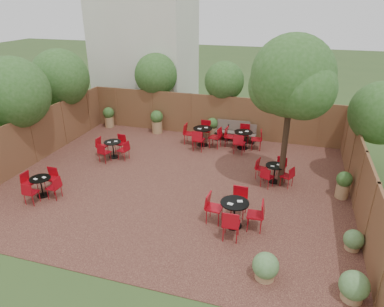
% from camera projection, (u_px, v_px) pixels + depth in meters
% --- Properties ---
extents(ground, '(80.00, 80.00, 0.00)m').
position_uv_depth(ground, '(176.00, 182.00, 12.68)').
color(ground, '#354F23').
rests_on(ground, ground).
extents(courtyard_paving, '(12.00, 10.00, 0.02)m').
position_uv_depth(courtyard_paving, '(176.00, 182.00, 12.67)').
color(courtyard_paving, '#341715').
rests_on(courtyard_paving, ground).
extents(fence_back, '(12.00, 0.08, 2.00)m').
position_uv_depth(fence_back, '(210.00, 116.00, 16.64)').
color(fence_back, brown).
rests_on(fence_back, ground).
extents(fence_left, '(0.08, 10.00, 2.00)m').
position_uv_depth(fence_left, '(33.00, 139.00, 13.86)').
color(fence_left, brown).
rests_on(fence_left, ground).
extents(fence_right, '(0.08, 10.00, 2.00)m').
position_uv_depth(fence_right, '(360.00, 181.00, 10.68)').
color(fence_right, brown).
rests_on(fence_right, ground).
extents(neighbour_building, '(5.00, 4.00, 8.00)m').
position_uv_depth(neighbour_building, '(145.00, 40.00, 19.23)').
color(neighbour_building, beige).
rests_on(neighbour_building, ground).
extents(overhang_foliage, '(15.57, 10.41, 2.76)m').
position_uv_depth(overhang_foliage, '(139.00, 87.00, 14.59)').
color(overhang_foliage, '#28521A').
rests_on(overhang_foliage, ground).
extents(courtyard_tree, '(2.79, 2.69, 5.19)m').
position_uv_depth(courtyard_tree, '(292.00, 81.00, 10.99)').
color(courtyard_tree, black).
rests_on(courtyard_tree, courtyard_paving).
extents(park_bench_left, '(1.54, 0.52, 0.94)m').
position_uv_depth(park_bench_left, '(233.00, 130.00, 16.20)').
color(park_bench_left, brown).
rests_on(park_bench_left, courtyard_paving).
extents(park_bench_right, '(1.42, 0.58, 0.85)m').
position_uv_depth(park_bench_right, '(241.00, 132.00, 16.11)').
color(park_bench_right, brown).
rests_on(park_bench_right, courtyard_paving).
extents(bistro_tables, '(8.78, 7.52, 0.95)m').
position_uv_depth(bistro_tables, '(194.00, 159.00, 13.39)').
color(bistro_tables, black).
rests_on(bistro_tables, courtyard_paving).
extents(planters, '(11.45, 4.61, 1.13)m').
position_uv_depth(planters, '(181.00, 130.00, 16.10)').
color(planters, '#9B764D').
rests_on(planters, courtyard_paving).
extents(low_shrubs, '(2.69, 2.41, 0.71)m').
position_uv_depth(low_shrubs, '(320.00, 268.00, 8.17)').
color(low_shrubs, '#9B764D').
rests_on(low_shrubs, courtyard_paving).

